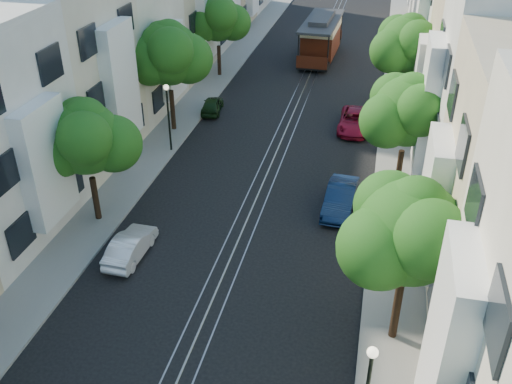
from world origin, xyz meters
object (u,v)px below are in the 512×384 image
Objects in this scene: tree_e_b at (411,235)px; parked_car_e_far at (355,121)px; tree_e_c at (409,113)px; parked_car_w_far at (212,105)px; tree_w_c at (169,55)px; tree_w_d at (218,19)px; tree_w_b at (87,140)px; lamp_west at (168,108)px; cable_car at (321,36)px; parked_car_w_mid at (130,246)px; parked_car_e_mid at (340,198)px; tree_e_d at (408,46)px.

parked_car_e_far is at bearing 98.67° from tree_e_b.
tree_e_c reaches higher than parked_car_w_far.
tree_w_c is (-14.40, 16.00, 0.34)m from tree_e_b.
tree_e_c is 1.00× the size of tree_w_d.
tree_e_b reaches higher than tree_e_c.
tree_w_b is (-14.40, 5.00, -0.34)m from tree_e_b.
lamp_west is 0.94× the size of parked_car_e_far.
tree_w_b is 0.69× the size of cable_car.
tree_e_b is 34.29m from cable_car.
tree_w_b is 18.34m from parked_car_e_far.
tree_e_b is 23.74m from parked_car_w_far.
tree_e_c is 14.94m from parked_car_w_mid.
tree_w_b is at bearing 76.86° from parked_car_w_far.
tree_w_c is at bearing -166.10° from parked_car_e_far.
tree_e_c reaches higher than tree_w_b.
tree_e_b reaches higher than cable_car.
tree_e_b is 19.41m from parked_car_e_far.
parked_car_e_mid reaches higher than parked_car_e_far.
parked_car_e_far is at bearing -131.36° from tree_e_d.
tree_e_c is at bearing -48.01° from tree_w_d.
tree_w_c is 1.74× the size of parked_car_e_mid.
tree_e_d is 1.05× the size of tree_w_d.
tree_e_b is at bearing -43.85° from lamp_west.
lamp_west is 6.91m from parked_car_w_far.
parked_car_w_mid is (2.74, -13.42, -4.49)m from tree_w_c.
tree_w_c is 2.23× the size of parked_car_w_far.
cable_car is at bearing 101.82° from tree_e_b.
parked_car_e_far is at bearing 50.00° from tree_w_b.
tree_w_c is 1.71× the size of lamp_west.
tree_e_b is 0.94× the size of tree_w_c.
lamp_west reaches higher than cable_car.
parked_car_e_mid is at bearing -57.88° from tree_w_d.
tree_w_c reaches higher than parked_car_w_mid.
parked_car_e_far is at bearing 13.41° from tree_w_c.
tree_w_c is 19.20m from cable_car.
parked_car_e_mid is at bearing -102.07° from tree_e_d.
lamp_west is (0.84, -13.98, -1.75)m from tree_w_d.
tree_w_c reaches higher than tree_w_d.
lamp_west is at bearing 76.75° from parked_car_w_far.
parked_car_e_far is (0.00, 10.13, -0.05)m from parked_car_e_mid.
tree_w_b reaches higher than parked_car_w_mid.
tree_w_c is 1.60× the size of parked_car_e_far.
parked_car_w_mid is at bearing -142.24° from parked_car_e_mid.
parked_car_e_far is 10.03m from parked_car_w_far.
tree_e_c is 15.94m from parked_car_w_far.
parked_car_e_mid is (-2.86, -2.38, -3.93)m from tree_e_c.
parked_car_w_mid is (-11.66, -19.42, -4.29)m from tree_e_d.
tree_e_c is at bearing 22.62° from tree_w_b.
tree_e_c is 1.60× the size of parked_car_e_mid.
cable_car is at bearing -97.13° from parked_car_w_mid.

